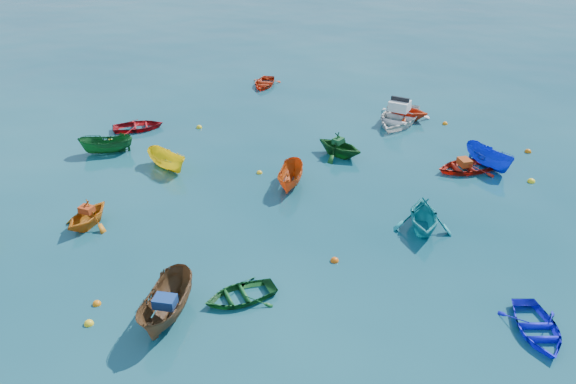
# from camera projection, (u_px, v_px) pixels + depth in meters

# --- Properties ---
(ground) EXTENTS (160.00, 160.00, 0.00)m
(ground) POSITION_uv_depth(u_px,v_px,m) (271.00, 261.00, 22.43)
(ground) COLOR #0A3A4C
(ground) RESTS_ON ground
(sampan_brown_mid) EXTENTS (1.48, 3.57, 1.36)m
(sampan_brown_mid) POSITION_uv_depth(u_px,v_px,m) (169.00, 318.00, 19.56)
(sampan_brown_mid) COLOR brown
(sampan_brown_mid) RESTS_ON ground
(dinghy_blue_se) EXTENTS (2.41, 3.10, 0.59)m
(dinghy_blue_se) POSITION_uv_depth(u_px,v_px,m) (536.00, 332.00, 18.94)
(dinghy_blue_se) COLOR #1113D8
(dinghy_blue_se) RESTS_ON ground
(dinghy_orange_w) EXTENTS (2.66, 2.91, 1.30)m
(dinghy_orange_w) POSITION_uv_depth(u_px,v_px,m) (89.00, 225.00, 24.75)
(dinghy_orange_w) COLOR orange
(dinghy_orange_w) RESTS_ON ground
(sampan_yellow_mid) EXTENTS (2.95, 2.56, 1.11)m
(sampan_yellow_mid) POSITION_uv_depth(u_px,v_px,m) (168.00, 169.00, 29.57)
(sampan_yellow_mid) COLOR yellow
(sampan_yellow_mid) RESTS_ON ground
(dinghy_green_e) EXTENTS (3.28, 3.04, 0.56)m
(dinghy_green_e) POSITION_uv_depth(u_px,v_px,m) (240.00, 298.00, 20.46)
(dinghy_green_e) COLOR #13511F
(dinghy_green_e) RESTS_ON ground
(dinghy_cyan_se) EXTENTS (2.60, 3.00, 1.55)m
(dinghy_cyan_se) POSITION_uv_depth(u_px,v_px,m) (422.00, 229.00, 24.50)
(dinghy_cyan_se) COLOR teal
(dinghy_cyan_se) RESTS_ON ground
(dinghy_red_nw) EXTENTS (3.59, 3.15, 0.62)m
(dinghy_red_nw) POSITION_uv_depth(u_px,v_px,m) (139.00, 129.00, 34.17)
(dinghy_red_nw) COLOR #9C0D12
(dinghy_red_nw) RESTS_ON ground
(sampan_orange_n) EXTENTS (1.23, 2.99, 1.14)m
(sampan_orange_n) POSITION_uv_depth(u_px,v_px,m) (291.00, 186.00, 27.94)
(sampan_orange_n) COLOR #C14A12
(sampan_orange_n) RESTS_ON ground
(dinghy_green_n) EXTENTS (3.55, 3.42, 1.43)m
(dinghy_green_n) POSITION_uv_depth(u_px,v_px,m) (339.00, 156.00, 30.94)
(dinghy_green_n) COLOR #114917
(dinghy_green_n) RESTS_ON ground
(dinghy_red_ne) EXTENTS (3.72, 3.23, 0.64)m
(dinghy_red_ne) POSITION_uv_depth(u_px,v_px,m) (465.00, 170.00, 29.38)
(dinghy_red_ne) COLOR #B31E0E
(dinghy_red_ne) RESTS_ON ground
(sampan_blue_far) EXTENTS (2.75, 3.18, 1.19)m
(sampan_blue_far) POSITION_uv_depth(u_px,v_px,m) (487.00, 167.00, 29.75)
(sampan_blue_far) COLOR #102ECE
(sampan_blue_far) RESTS_ON ground
(dinghy_red_far) EXTENTS (2.30, 3.08, 0.61)m
(dinghy_red_far) POSITION_uv_depth(u_px,v_px,m) (264.00, 86.00, 41.30)
(dinghy_red_far) COLOR red
(dinghy_red_far) RESTS_ON ground
(dinghy_orange_far) EXTENTS (3.27, 3.05, 1.40)m
(dinghy_orange_far) POSITION_uv_depth(u_px,v_px,m) (406.00, 119.00, 35.61)
(dinghy_orange_far) COLOR red
(dinghy_orange_far) RESTS_ON ground
(sampan_green_far) EXTENTS (3.10, 1.96, 1.12)m
(sampan_green_far) POSITION_uv_depth(u_px,v_px,m) (107.00, 153.00, 31.24)
(sampan_green_far) COLOR #135220
(sampan_green_far) RESTS_ON ground
(motorboat_white) EXTENTS (4.67, 5.43, 1.55)m
(motorboat_white) POSITION_uv_depth(u_px,v_px,m) (398.00, 122.00, 35.14)
(motorboat_white) COLOR silver
(motorboat_white) RESTS_ON ground
(tarp_blue_a) EXTENTS (0.77, 0.60, 0.36)m
(tarp_blue_a) POSITION_uv_depth(u_px,v_px,m) (165.00, 302.00, 19.01)
(tarp_blue_a) COLOR navy
(tarp_blue_a) RESTS_ON sampan_brown_mid
(tarp_orange_a) EXTENTS (0.68, 0.57, 0.29)m
(tarp_orange_a) POSITION_uv_depth(u_px,v_px,m) (87.00, 209.00, 24.40)
(tarp_orange_a) COLOR #B43812
(tarp_orange_a) RESTS_ON dinghy_orange_w
(tarp_green_b) EXTENTS (0.71, 0.76, 0.29)m
(tarp_green_b) POSITION_uv_depth(u_px,v_px,m) (338.00, 141.00, 30.57)
(tarp_green_b) COLOR #134C23
(tarp_green_b) RESTS_ON dinghy_green_n
(tarp_orange_b) EXTENTS (0.78, 0.88, 0.35)m
(tarp_orange_b) POSITION_uv_depth(u_px,v_px,m) (464.00, 162.00, 29.11)
(tarp_orange_b) COLOR #B03E12
(tarp_orange_b) RESTS_ON dinghy_red_ne
(buoy_or_a) EXTENTS (0.31, 0.31, 0.31)m
(buoy_or_a) POSITION_uv_depth(u_px,v_px,m) (97.00, 304.00, 20.18)
(buoy_or_a) COLOR orange
(buoy_or_a) RESTS_ON ground
(buoy_ye_a) EXTENTS (0.33, 0.33, 0.33)m
(buoy_ye_a) POSITION_uv_depth(u_px,v_px,m) (89.00, 324.00, 19.28)
(buoy_ye_a) COLOR yellow
(buoy_ye_a) RESTS_ON ground
(buoy_or_b) EXTENTS (0.34, 0.34, 0.34)m
(buoy_or_b) POSITION_uv_depth(u_px,v_px,m) (335.00, 261.00, 22.45)
(buoy_or_b) COLOR #E25B0C
(buoy_or_b) RESTS_ON ground
(buoy_ye_b) EXTENTS (0.31, 0.31, 0.31)m
(buoy_ye_b) POSITION_uv_depth(u_px,v_px,m) (110.00, 141.00, 32.62)
(buoy_ye_b) COLOR yellow
(buoy_ye_b) RESTS_ON ground
(buoy_or_c) EXTENTS (0.33, 0.33, 0.33)m
(buoy_or_c) POSITION_uv_depth(u_px,v_px,m) (160.00, 155.00, 31.03)
(buoy_or_c) COLOR #EB530C
(buoy_or_c) RESTS_ON ground
(buoy_ye_c) EXTENTS (0.31, 0.31, 0.31)m
(buoy_ye_c) POSITION_uv_depth(u_px,v_px,m) (259.00, 173.00, 29.10)
(buoy_ye_c) COLOR yellow
(buoy_ye_c) RESTS_ON ground
(buoy_or_d) EXTENTS (0.38, 0.38, 0.38)m
(buoy_or_d) POSITION_uv_depth(u_px,v_px,m) (528.00, 152.00, 31.33)
(buoy_or_d) COLOR #D1680B
(buoy_or_d) RESTS_ON ground
(buoy_ye_d) EXTENTS (0.36, 0.36, 0.36)m
(buoy_ye_d) POSITION_uv_depth(u_px,v_px,m) (199.00, 128.00, 34.36)
(buoy_ye_d) COLOR yellow
(buoy_ye_d) RESTS_ON ground
(buoy_or_e) EXTENTS (0.33, 0.33, 0.33)m
(buoy_or_e) POSITION_uv_depth(u_px,v_px,m) (445.00, 124.00, 34.87)
(buoy_or_e) COLOR orange
(buoy_or_e) RESTS_ON ground
(buoy_ye_e) EXTENTS (0.38, 0.38, 0.38)m
(buoy_ye_e) POSITION_uv_depth(u_px,v_px,m) (531.00, 182.00, 28.27)
(buoy_ye_e) COLOR yellow
(buoy_ye_e) RESTS_ON ground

